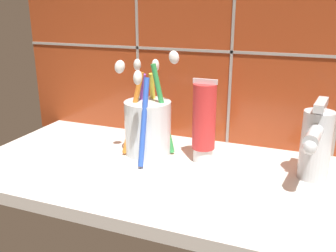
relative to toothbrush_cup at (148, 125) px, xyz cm
name	(u,v)px	position (x,y,z in cm)	size (l,w,h in cm)	color
sink_counter	(193,179)	(10.19, -5.25, -6.33)	(74.71, 32.13, 2.00)	silver
tile_wall_backsplash	(224,16)	(10.20, 11.06, 18.07)	(84.71, 1.72, 50.80)	#933819
toothbrush_cup	(148,125)	(0.00, 0.00, 0.00)	(10.60, 13.63, 18.40)	silver
toothpaste_tube	(202,122)	(9.88, 0.02, 1.68)	(4.05, 3.85, 14.17)	white
sink_faucet	(316,143)	(27.58, -0.63, 0.64)	(4.51, 11.51, 12.24)	silver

